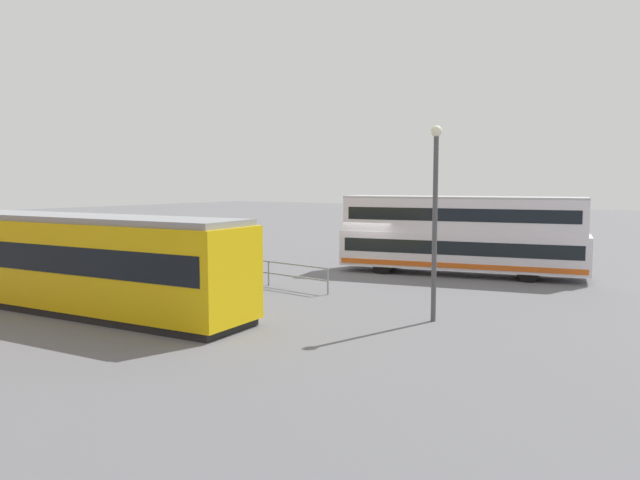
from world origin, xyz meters
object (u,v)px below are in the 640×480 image
info_sign (180,240)px  pedestrian_crossing (256,265)px  double_decker_bus (461,235)px  tram_yellow (67,260)px  pedestrian_near_railing (198,257)px  street_lamp (435,207)px

info_sign → pedestrian_crossing: bearing=173.2°
double_decker_bus → pedestrian_crossing: size_ratio=6.64×
tram_yellow → pedestrian_crossing: bearing=-113.2°
double_decker_bus → pedestrian_crossing: 10.27m
pedestrian_near_railing → pedestrian_crossing: pedestrian_crossing is taller
info_sign → street_lamp: size_ratio=0.40×
double_decker_bus → info_sign: size_ratio=4.66×
double_decker_bus → pedestrian_near_railing: (10.01, 7.58, -0.96)m
tram_yellow → pedestrian_near_railing: tram_yellow is taller
tram_yellow → street_lamp: 12.86m
pedestrian_crossing → tram_yellow: bearing=66.8°
pedestrian_near_railing → pedestrian_crossing: 4.49m
double_decker_bus → pedestrian_near_railing: size_ratio=6.99×
double_decker_bus → street_lamp: (-2.92, 9.88, 1.76)m
double_decker_bus → tram_yellow: (8.54, 15.36, -0.20)m
double_decker_bus → pedestrian_crossing: (5.63, 8.54, -0.91)m
street_lamp → pedestrian_crossing: bearing=-8.9°
tram_yellow → pedestrian_near_railing: bearing=-79.3°
tram_yellow → street_lamp: street_lamp is taller
tram_yellow → pedestrian_crossing: 7.45m
info_sign → tram_yellow: bearing=107.0°
double_decker_bus → street_lamp: street_lamp is taller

